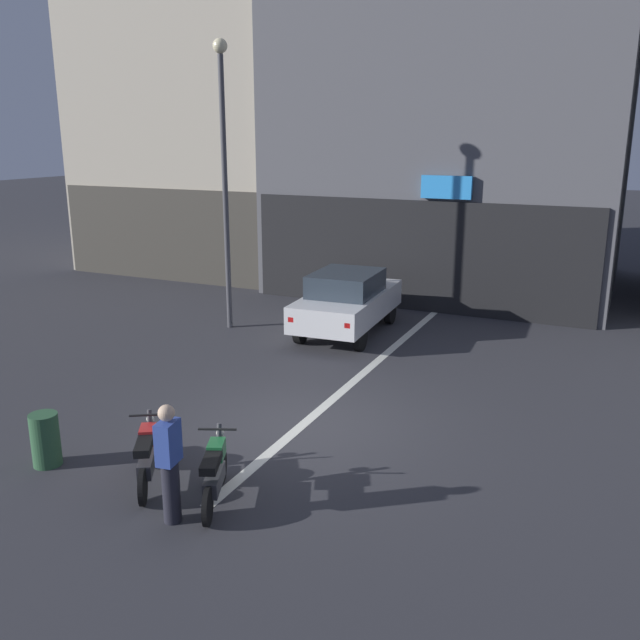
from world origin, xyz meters
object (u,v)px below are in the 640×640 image
(street_lamp, at_px, (224,160))
(motorcycle_green_row_left_mid, at_px, (215,472))
(person_by_motorcycles, at_px, (169,463))
(trash_bin, at_px, (45,440))
(car_white_crossing_near, at_px, (347,300))
(motorcycle_red_row_leftmost, at_px, (147,455))

(street_lamp, relative_size, motorcycle_green_row_left_mid, 4.64)
(street_lamp, distance_m, person_by_motorcycles, 10.16)
(motorcycle_green_row_left_mid, distance_m, trash_bin, 3.01)
(person_by_motorcycles, distance_m, trash_bin, 2.84)
(car_white_crossing_near, relative_size, motorcycle_red_row_leftmost, 2.86)
(car_white_crossing_near, relative_size, motorcycle_green_row_left_mid, 2.68)
(street_lamp, bearing_deg, motorcycle_red_row_leftmost, -66.11)
(motorcycle_green_row_left_mid, distance_m, person_by_motorcycles, 0.82)
(motorcycle_red_row_leftmost, relative_size, motorcycle_green_row_left_mid, 0.94)
(car_white_crossing_near, xyz_separation_m, person_by_motorcycles, (1.30, -9.23, -0.03))
(car_white_crossing_near, bearing_deg, person_by_motorcycles, -81.99)
(car_white_crossing_near, distance_m, street_lamp, 4.72)
(motorcycle_red_row_leftmost, bearing_deg, car_white_crossing_near, 92.40)
(motorcycle_green_row_left_mid, bearing_deg, street_lamp, 120.71)
(motorcycle_green_row_left_mid, bearing_deg, person_by_motorcycles, -109.93)
(person_by_motorcycles, relative_size, trash_bin, 1.96)
(car_white_crossing_near, relative_size, trash_bin, 4.93)
(car_white_crossing_near, height_order, street_lamp, street_lamp)
(motorcycle_red_row_leftmost, xyz_separation_m, motorcycle_green_row_left_mid, (1.18, -0.02, 0.00))
(street_lamp, distance_m, motorcycle_green_row_left_mid, 9.87)
(street_lamp, bearing_deg, trash_bin, -78.50)
(motorcycle_green_row_left_mid, height_order, person_by_motorcycles, person_by_motorcycles)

